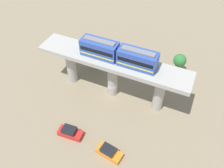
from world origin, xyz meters
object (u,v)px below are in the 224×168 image
tree_near_viaduct (95,54)px  tree_mid_lot (180,60)px  train (118,54)px  parked_car_red (70,132)px  parked_car_orange (109,152)px

tree_near_viaduct → tree_mid_lot: (6.04, -16.77, -0.73)m
tree_mid_lot → train: bearing=140.7°
train → parked_car_red: size_ratio=3.13×
parked_car_orange → tree_near_viaduct: tree_near_viaduct is taller
parked_car_red → parked_car_orange: bearing=-99.4°
train → parked_car_orange: (-12.50, -3.99, -9.47)m
parked_car_orange → train: bearing=26.2°
train → tree_near_viaduct: (5.36, 7.45, -6.22)m
train → parked_car_orange: 16.18m
parked_car_orange → tree_mid_lot: 24.62m
train → tree_near_viaduct: bearing=54.3°
parked_car_red → tree_mid_lot: tree_mid_lot is taller
parked_car_orange → tree_near_viaduct: (17.86, 11.43, 3.26)m
train → tree_mid_lot: train is taller
train → parked_car_orange: bearing=-162.3°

